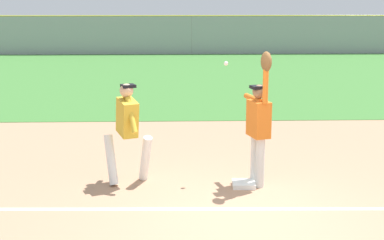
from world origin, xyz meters
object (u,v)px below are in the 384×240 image
at_px(first_base, 244,184).
at_px(parked_car_red, 291,37).
at_px(runner, 128,126).
at_px(parked_car_black, 204,36).
at_px(fielder, 259,121).
at_px(baseball, 226,63).
at_px(parked_car_blue, 126,38).
at_px(parked_car_tan, 32,38).

xyz_separation_m(first_base, parked_car_red, (6.38, 26.53, 0.63)).
relative_size(runner, parked_car_black, 0.38).
xyz_separation_m(fielder, parked_car_black, (0.51, 27.01, -0.45)).
xyz_separation_m(runner, parked_car_black, (2.69, 26.81, -0.32)).
bearing_deg(baseball, parked_car_blue, 98.74).
relative_size(fielder, parked_car_black, 0.51).
xyz_separation_m(runner, parked_car_blue, (-2.31, 26.02, -0.32)).
distance_m(fielder, parked_car_red, 27.18).
bearing_deg(baseball, fielder, -37.09).
xyz_separation_m(runner, parked_car_red, (8.33, 26.28, -0.32)).
height_order(first_base, parked_car_tan, parked_car_tan).
height_order(runner, parked_car_red, runner).
bearing_deg(parked_car_blue, baseball, -75.80).
height_order(baseball, parked_car_black, baseball).
xyz_separation_m(fielder, runner, (-2.19, 0.19, -0.12)).
bearing_deg(parked_car_blue, runner, -79.47).
distance_m(runner, parked_car_red, 27.57).
bearing_deg(parked_car_red, parked_car_tan, 179.90).
relative_size(parked_car_tan, parked_car_black, 0.99).
bearing_deg(parked_car_red, baseball, -105.32).
xyz_separation_m(baseball, parked_car_black, (1.03, 26.61, -1.35)).
height_order(runner, parked_car_black, runner).
xyz_separation_m(parked_car_tan, parked_car_black, (10.93, 0.79, 0.00)).
xyz_separation_m(baseball, parked_car_blue, (-3.97, 25.82, -1.35)).
relative_size(parked_car_blue, parked_car_black, 1.02).
distance_m(parked_car_tan, parked_car_black, 10.96).
bearing_deg(fielder, runner, -21.48).
height_order(parked_car_blue, parked_car_black, same).
xyz_separation_m(parked_car_blue, parked_car_black, (5.00, 0.79, 0.00)).
relative_size(first_base, fielder, 0.17).
relative_size(baseball, parked_car_black, 0.02).
distance_m(runner, parked_car_tan, 27.30).
bearing_deg(fielder, first_base, -4.25).
relative_size(fielder, runner, 1.33).
bearing_deg(fielder, parked_car_blue, -96.68).
distance_m(first_base, parked_car_black, 27.08).
height_order(first_base, parked_car_blue, parked_car_blue).
relative_size(fielder, parked_car_red, 0.51).
relative_size(baseball, parked_car_red, 0.02).
bearing_deg(baseball, parked_car_tan, 110.97).
bearing_deg(baseball, runner, -173.08).
distance_m(baseball, parked_car_blue, 26.16).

